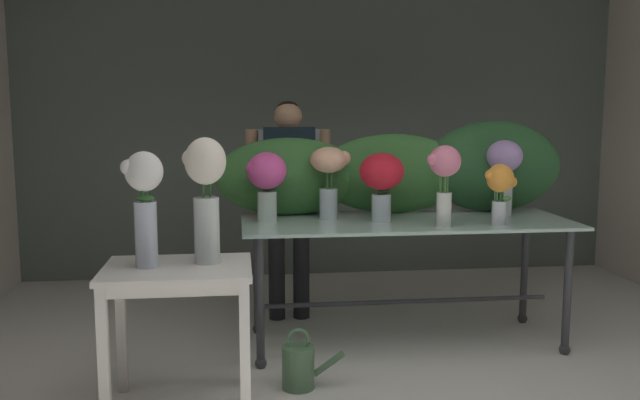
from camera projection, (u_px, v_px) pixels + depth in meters
ground_plane at (356, 338)px, 4.58m from camera, size 8.31×8.31×0.00m
wall_back at (322, 126)px, 6.25m from camera, size 5.55×0.12×2.76m
display_table_glass at (406, 239)px, 4.39m from camera, size 2.11×0.84×0.83m
side_table_white at (178, 286)px, 3.43m from camera, size 0.74×0.57×0.75m
florist at (289, 186)px, 4.88m from camera, size 0.61×0.24×1.59m
foliage_backdrop at (402, 172)px, 4.63m from camera, size 2.41×0.32×0.63m
vase_sunset_tulips at (500, 187)px, 4.15m from camera, size 0.20×0.17×0.38m
vase_fuchsia_snapdragons at (266, 178)px, 4.25m from camera, size 0.26×0.25×0.44m
vase_rosy_peonies at (444, 174)px, 4.08m from camera, size 0.22×0.19×0.50m
vase_crimson_carnations at (381, 178)px, 4.27m from camera, size 0.28×0.28×0.44m
vase_peach_stock at (329, 172)px, 4.38m from camera, size 0.27×0.24×0.47m
vase_lilac_dahlias at (504, 168)px, 4.51m from camera, size 0.24×0.24×0.51m
vase_white_roses_tall at (144, 201)px, 3.35m from camera, size 0.20×0.19×0.58m
vase_cream_lisianthus_tall at (206, 191)px, 3.44m from camera, size 0.22×0.21×0.65m
watering_can at (299, 366)px, 3.74m from camera, size 0.35×0.18×0.34m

